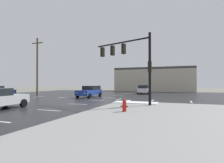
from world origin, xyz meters
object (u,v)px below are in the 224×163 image
Objects in this scene: traffic_signal_mast at (130,57)px; utility_pole_far at (37,65)px; fire_hydrant at (124,105)px; sedan_white at (144,89)px; sedan_blue at (90,91)px.

utility_pole_far is at bearing -2.79° from traffic_signal_mast.
utility_pole_far is (-18.33, 12.08, 4.33)m from fire_hydrant.
traffic_signal_mast reaches higher than fire_hydrant.
sedan_white is 0.49× the size of utility_pole_far.
sedan_white is at bearing -63.49° from traffic_signal_mast.
fire_hydrant is at bearing 37.53° from sedan_blue.
utility_pole_far is (-15.65, -9.69, 4.01)m from sedan_white.
sedan_blue reaches higher than fire_hydrant.
traffic_signal_mast is 19.04m from utility_pole_far.
traffic_signal_mast is 1.33× the size of sedan_blue.
utility_pole_far is at bearing 120.15° from sedan_white.
utility_pole_far is (-17.49, 7.49, 0.53)m from traffic_signal_mast.
traffic_signal_mast is 7.63× the size of fire_hydrant.
fire_hydrant is at bearing 120.69° from traffic_signal_mast.
sedan_white is at bearing 153.26° from sedan_blue.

